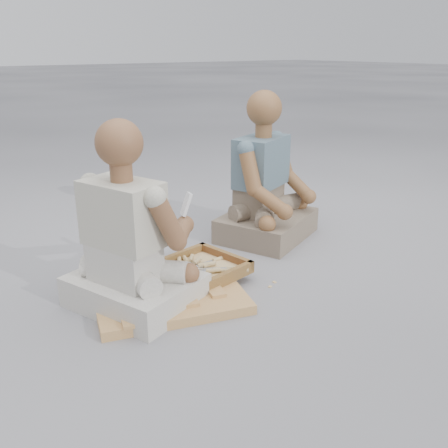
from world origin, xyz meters
TOP-DOWN VIEW (x-y plane):
  - ground at (0.00, 0.00)m, footprint 60.00×60.00m
  - carved_panel at (-0.36, 0.12)m, footprint 0.76×0.62m
  - tool_tray at (-0.16, 0.22)m, footprint 0.51×0.44m
  - chisel_0 at (-0.11, 0.24)m, footprint 0.22×0.07m
  - chisel_1 at (-0.13, 0.34)m, footprint 0.08×0.22m
  - chisel_2 at (-0.09, 0.23)m, footprint 0.22×0.03m
  - chisel_3 at (-0.01, 0.13)m, footprint 0.19×0.14m
  - chisel_4 at (0.01, 0.11)m, footprint 0.19×0.15m
  - chisel_5 at (-0.05, 0.14)m, footprint 0.19×0.14m
  - chisel_6 at (-0.12, 0.28)m, footprint 0.20×0.13m
  - chisel_7 at (-0.17, 0.35)m, footprint 0.13×0.20m
  - chisel_8 at (-0.10, 0.34)m, footprint 0.16×0.18m
  - chisel_9 at (0.00, 0.27)m, footprint 0.22×0.02m
  - chisel_10 at (-0.11, 0.17)m, footprint 0.21×0.11m
  - wood_chip_0 at (0.17, 0.00)m, footprint 0.02×0.02m
  - wood_chip_1 at (-0.15, 0.07)m, footprint 0.02×0.02m
  - wood_chip_2 at (0.16, 0.18)m, footprint 0.02×0.02m
  - wood_chip_3 at (-0.14, 0.13)m, footprint 0.02×0.02m
  - wood_chip_4 at (0.11, -0.02)m, footprint 0.02×0.02m
  - wood_chip_5 at (0.15, 0.60)m, footprint 0.02×0.02m
  - wood_chip_6 at (-0.35, 0.59)m, footprint 0.02×0.02m
  - wood_chip_7 at (0.16, 0.29)m, footprint 0.02×0.02m
  - wood_chip_8 at (-0.47, -0.04)m, footprint 0.02×0.02m
  - wood_chip_9 at (-0.22, 0.00)m, footprint 0.02×0.02m
  - wood_chip_10 at (-0.39, 0.26)m, footprint 0.02×0.02m
  - craftsman at (-0.48, 0.22)m, footprint 0.63×0.64m
  - companion at (0.55, 0.51)m, footprint 0.68×0.62m
  - mobile_phone at (-0.17, 0.26)m, footprint 0.06×0.06m

SIDE VIEW (x-z plane):
  - ground at x=0.00m, z-range 0.00..0.00m
  - wood_chip_0 at x=0.17m, z-range 0.00..0.00m
  - wood_chip_1 at x=-0.15m, z-range 0.00..0.00m
  - wood_chip_2 at x=0.16m, z-range 0.00..0.00m
  - wood_chip_3 at x=-0.14m, z-range 0.00..0.00m
  - wood_chip_4 at x=0.11m, z-range 0.00..0.00m
  - wood_chip_5 at x=0.15m, z-range 0.00..0.00m
  - wood_chip_6 at x=-0.35m, z-range 0.00..0.00m
  - wood_chip_7 at x=0.16m, z-range 0.00..0.00m
  - wood_chip_8 at x=-0.47m, z-range 0.00..0.00m
  - wood_chip_9 at x=-0.22m, z-range 0.00..0.00m
  - wood_chip_10 at x=-0.39m, z-range 0.00..0.00m
  - carved_panel at x=-0.36m, z-range 0.00..0.04m
  - tool_tray at x=-0.16m, z-range 0.03..0.09m
  - chisel_9 at x=0.00m, z-range 0.06..0.08m
  - chisel_4 at x=0.01m, z-range 0.06..0.08m
  - chisel_8 at x=-0.10m, z-range 0.06..0.08m
  - chisel_5 at x=-0.05m, z-range 0.06..0.08m
  - chisel_1 at x=-0.13m, z-range 0.06..0.09m
  - chisel_7 at x=-0.17m, z-range 0.07..0.09m
  - chisel_3 at x=-0.01m, z-range 0.07..0.09m
  - chisel_10 at x=-0.11m, z-range 0.07..0.09m
  - chisel_2 at x=-0.09m, z-range 0.07..0.09m
  - chisel_6 at x=-0.12m, z-range 0.07..0.09m
  - chisel_0 at x=-0.11m, z-range 0.07..0.09m
  - craftsman at x=-0.48m, z-range -0.13..0.70m
  - companion at x=0.55m, z-range -0.15..0.72m
  - mobile_phone at x=-0.17m, z-range 0.35..0.46m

